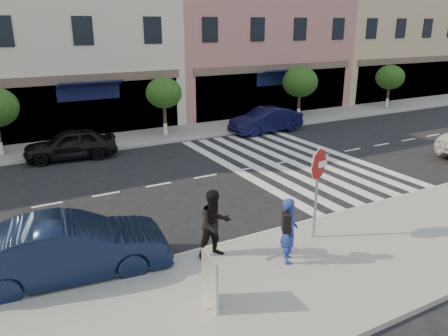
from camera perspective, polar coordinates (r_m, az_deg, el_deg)
ground at (r=13.42m, az=-2.43°, el=-7.47°), size 120.00×120.00×0.00m
sidewalk_near at (r=10.58m, az=7.02°, el=-14.82°), size 60.00×4.50×0.15m
sidewalk_far at (r=23.21m, az=-14.71°, el=3.36°), size 60.00×3.00×0.15m
building_centre at (r=28.25m, az=-19.92°, el=16.63°), size 11.00×9.00×11.00m
building_east_mid at (r=32.54m, az=2.39°, el=19.50°), size 13.00×9.00×13.00m
building_east_far at (r=40.44m, az=18.49°, el=17.69°), size 12.00×9.00×12.00m
street_tree_c at (r=23.45m, az=-7.86°, el=9.64°), size 1.90×1.90×3.04m
street_tree_ea at (r=27.94m, az=9.90°, el=11.00°), size 2.20×2.20×3.19m
street_tree_eb at (r=33.52m, az=20.86°, el=10.99°), size 2.00×2.00×2.94m
stop_sign at (r=11.90m, az=12.21°, el=-0.70°), size 0.92×0.12×2.61m
photographer at (r=10.98m, az=8.48°, el=-8.05°), size 0.64×0.73×1.69m
walker at (r=11.06m, az=-1.24°, el=-7.34°), size 0.90×0.71×1.80m
poster_board at (r=9.41m, az=-1.83°, el=-14.62°), size 0.29×0.77×1.17m
car_near_mid at (r=11.14m, az=-19.54°, el=-9.92°), size 4.80×2.14×1.53m
car_far_mid at (r=20.82m, az=-19.41°, el=2.95°), size 4.15×2.04×1.36m
car_far_right at (r=24.71m, az=5.49°, el=6.26°), size 4.28×1.63×1.39m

